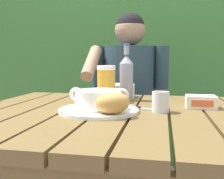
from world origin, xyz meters
name	(u,v)px	position (x,y,z in m)	size (l,w,h in m)	color
dining_table	(116,139)	(0.00, 0.00, 0.66)	(1.11, 0.91, 0.77)	brown
hedge_backdrop	(132,18)	(-0.15, 1.77, 1.36)	(3.16, 0.99, 2.84)	#366A30
chair_near_diner	(132,129)	(-0.05, 0.90, 0.46)	(0.48, 0.45, 0.93)	brown
person_eating	(128,95)	(-0.05, 0.70, 0.73)	(0.48, 0.47, 1.24)	#263B44
serving_plate	(99,110)	(-0.06, -0.03, 0.77)	(0.28, 0.28, 0.01)	white
soup_bowl	(99,99)	(-0.06, -0.03, 0.81)	(0.22, 0.17, 0.07)	white
bread_roll	(113,103)	(0.01, -0.11, 0.81)	(0.13, 0.12, 0.07)	tan
beer_glass	(106,84)	(-0.08, 0.20, 0.85)	(0.08, 0.08, 0.16)	gold
beer_bottle	(127,77)	(0.00, 0.26, 0.88)	(0.06, 0.06, 0.26)	gray
water_glass_small	(160,102)	(0.16, 0.01, 0.80)	(0.06, 0.06, 0.07)	silver
butter_tub	(201,102)	(0.31, 0.12, 0.79)	(0.11, 0.09, 0.05)	white
table_knife	(140,108)	(0.08, 0.04, 0.77)	(0.16, 0.07, 0.01)	silver
diner_bowl	(120,91)	(-0.05, 0.35, 0.80)	(0.15, 0.15, 0.06)	white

